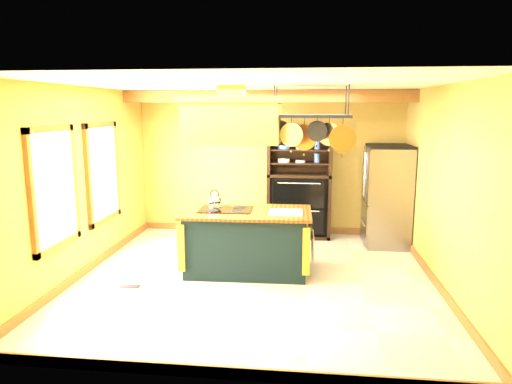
% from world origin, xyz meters
% --- Properties ---
extents(floor, '(5.00, 5.00, 0.00)m').
position_xyz_m(floor, '(0.00, 0.00, 0.00)').
color(floor, beige).
rests_on(floor, ground).
extents(ceiling, '(5.00, 5.00, 0.00)m').
position_xyz_m(ceiling, '(0.00, 0.00, 2.70)').
color(ceiling, white).
rests_on(ceiling, wall_back).
extents(wall_back, '(5.00, 0.02, 2.70)m').
position_xyz_m(wall_back, '(0.00, 2.50, 1.35)').
color(wall_back, gold).
rests_on(wall_back, floor).
extents(wall_front, '(5.00, 0.02, 2.70)m').
position_xyz_m(wall_front, '(0.00, -2.50, 1.35)').
color(wall_front, gold).
rests_on(wall_front, floor).
extents(wall_left, '(0.02, 5.00, 2.70)m').
position_xyz_m(wall_left, '(-2.50, 0.00, 1.35)').
color(wall_left, gold).
rests_on(wall_left, floor).
extents(wall_right, '(0.02, 5.00, 2.70)m').
position_xyz_m(wall_right, '(2.50, 0.00, 1.35)').
color(wall_right, gold).
rests_on(wall_right, floor).
extents(ceiling_beam, '(5.00, 0.15, 0.20)m').
position_xyz_m(ceiling_beam, '(0.00, 1.70, 2.59)').
color(ceiling_beam, olive).
rests_on(ceiling_beam, ceiling).
extents(window_near, '(0.06, 1.06, 1.56)m').
position_xyz_m(window_near, '(-2.47, -0.80, 1.40)').
color(window_near, olive).
rests_on(window_near, wall_left).
extents(window_far, '(0.06, 1.06, 1.56)m').
position_xyz_m(window_far, '(-2.47, 0.60, 1.40)').
color(window_far, olive).
rests_on(window_far, wall_left).
extents(kitchen_island, '(1.90, 1.08, 1.11)m').
position_xyz_m(kitchen_island, '(-0.16, 0.26, 0.47)').
color(kitchen_island, '#13252B').
rests_on(kitchen_island, floor).
extents(range_hood, '(1.42, 0.80, 0.80)m').
position_xyz_m(range_hood, '(-0.36, 0.26, 2.24)').
color(range_hood, gold).
rests_on(range_hood, ceiling).
extents(pot_rack, '(1.19, 0.54, 0.90)m').
position_xyz_m(pot_rack, '(0.76, 0.26, 2.16)').
color(pot_rack, black).
rests_on(pot_rack, ceiling).
extents(refrigerator, '(0.75, 0.88, 1.73)m').
position_xyz_m(refrigerator, '(2.11, 1.90, 0.84)').
color(refrigerator, gray).
rests_on(refrigerator, floor).
extents(hutch, '(1.17, 0.54, 2.08)m').
position_xyz_m(hutch, '(0.57, 2.27, 0.82)').
color(hutch, black).
rests_on(hutch, floor).
extents(floor_register, '(0.29, 0.15, 0.01)m').
position_xyz_m(floor_register, '(-1.66, -0.53, 0.01)').
color(floor_register, black).
rests_on(floor_register, floor).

